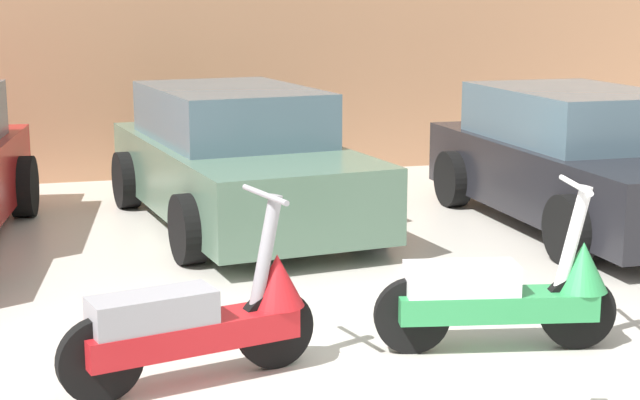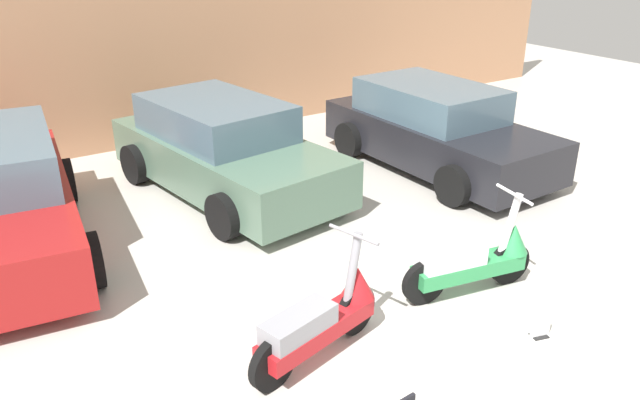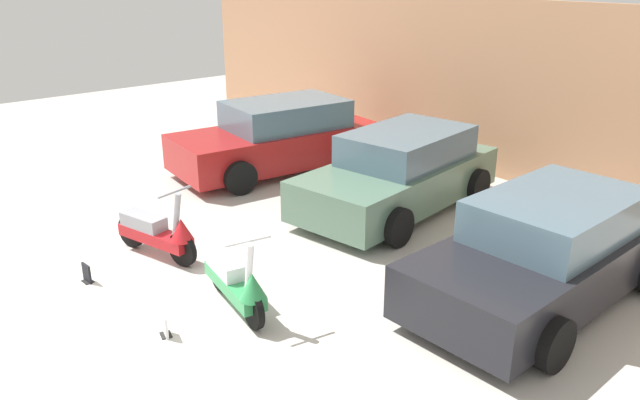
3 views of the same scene
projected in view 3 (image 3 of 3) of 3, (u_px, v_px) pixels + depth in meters
ground_plane at (123, 310)px, 7.70m from camera, size 28.00×28.00×0.00m
wall_back at (505, 92)px, 11.96m from camera, size 19.60×0.12×3.41m
scooter_front_left at (158, 232)px, 8.96m from camera, size 1.57×0.70×1.11m
scooter_front_right at (236, 281)px, 7.58m from camera, size 1.57×0.64×1.10m
car_rear_left at (278, 137)px, 12.76m from camera, size 2.41×4.37×1.42m
car_rear_center at (400, 173)px, 10.69m from camera, size 2.35×4.21×1.36m
car_rear_right at (546, 251)px, 7.77m from camera, size 1.98×4.01×1.35m
placard_near_left_scooter at (87, 274)px, 8.34m from camera, size 0.20×0.13×0.26m
placard_near_right_scooter at (165, 327)px, 7.13m from camera, size 0.20×0.16×0.26m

